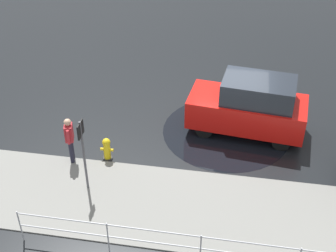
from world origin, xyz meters
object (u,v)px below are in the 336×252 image
at_px(moving_hatchback, 250,106).
at_px(fire_hydrant, 107,149).
at_px(sign_post, 83,146).
at_px(pedestrian, 70,137).

relative_size(moving_hatchback, fire_hydrant, 5.06).
bearing_deg(moving_hatchback, sign_post, 39.11).
height_order(moving_hatchback, fire_hydrant, moving_hatchback).
distance_m(fire_hydrant, sign_post, 1.86).
bearing_deg(fire_hydrant, moving_hatchback, -152.29).
height_order(moving_hatchback, pedestrian, moving_hatchback).
relative_size(moving_hatchback, sign_post, 1.69).
distance_m(moving_hatchback, sign_post, 5.91).
relative_size(fire_hydrant, sign_post, 0.33).
relative_size(fire_hydrant, pedestrian, 0.50).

